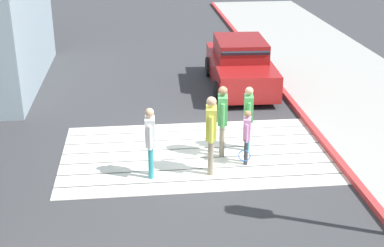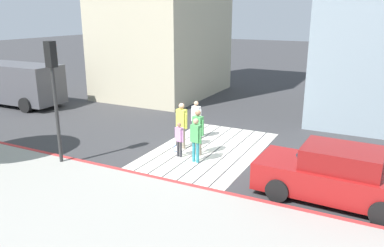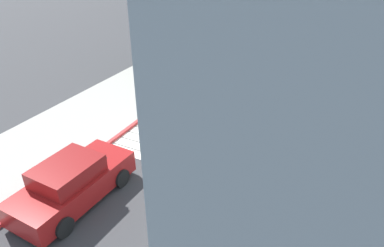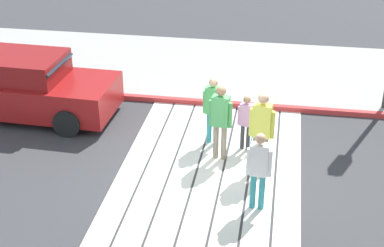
% 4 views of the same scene
% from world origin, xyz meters
% --- Properties ---
extents(ground_plane, '(120.00, 120.00, 0.00)m').
position_xyz_m(ground_plane, '(0.00, 0.00, 0.00)').
color(ground_plane, '#38383A').
extents(crosswalk_stripes, '(6.40, 3.80, 0.01)m').
position_xyz_m(crosswalk_stripes, '(0.00, -0.00, 0.01)').
color(crosswalk_stripes, silver).
rests_on(crosswalk_stripes, ground).
extents(sidewalk_west, '(4.80, 40.00, 0.12)m').
position_xyz_m(sidewalk_west, '(-5.60, 0.00, 0.06)').
color(sidewalk_west, '#9E9B93').
rests_on(sidewalk_west, ground).
extents(curb_painted, '(0.16, 40.00, 0.13)m').
position_xyz_m(curb_painted, '(-3.25, 0.00, 0.07)').
color(curb_painted, '#BC3333').
rests_on(curb_painted, ground).
extents(car_parked_near_curb, '(2.11, 4.37, 1.57)m').
position_xyz_m(car_parked_near_curb, '(-2.00, -4.84, 0.73)').
color(car_parked_near_curb, maroon).
rests_on(car_parked_near_curb, ground).
extents(van_down_street, '(2.46, 5.25, 2.35)m').
position_xyz_m(van_down_street, '(1.91, 12.68, 1.28)').
color(van_down_street, '#4C4C51').
rests_on(van_down_street, ground).
extents(traffic_light_corner, '(0.39, 0.28, 4.24)m').
position_xyz_m(traffic_light_corner, '(-3.58, 3.97, 3.04)').
color(traffic_light_corner, '#2D2D2D').
rests_on(traffic_light_corner, ground).
extents(street_tree, '(3.20, 3.20, 5.32)m').
position_xyz_m(street_tree, '(-5.72, 7.48, 3.63)').
color(street_tree, brown).
rests_on(street_tree, ground).
extents(pedestrian_adult_lead, '(0.22, 0.48, 1.62)m').
position_xyz_m(pedestrian_adult_lead, '(1.11, 1.06, 0.94)').
color(pedestrian_adult_lead, teal).
rests_on(pedestrian_adult_lead, ground).
extents(pedestrian_adult_trailing, '(0.27, 0.50, 1.73)m').
position_xyz_m(pedestrian_adult_trailing, '(-0.61, 0.13, 1.01)').
color(pedestrian_adult_trailing, gray).
rests_on(pedestrian_adult_trailing, ground).
extents(pedestrian_adult_side, '(0.28, 0.52, 1.81)m').
position_xyz_m(pedestrian_adult_side, '(-0.22, 1.03, 1.06)').
color(pedestrian_adult_side, gray).
rests_on(pedestrian_adult_side, ground).
extents(pedestrian_teen_behind, '(0.25, 0.47, 1.61)m').
position_xyz_m(pedestrian_teen_behind, '(-1.28, -0.11, 0.94)').
color(pedestrian_teen_behind, teal).
rests_on(pedestrian_teen_behind, ground).
extents(pedestrian_child_with_racket, '(0.32, 0.41, 1.32)m').
position_xyz_m(pedestrian_child_with_racket, '(-1.09, 0.66, 0.74)').
color(pedestrian_child_with_racket, '#333338').
rests_on(pedestrian_child_with_racket, ground).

